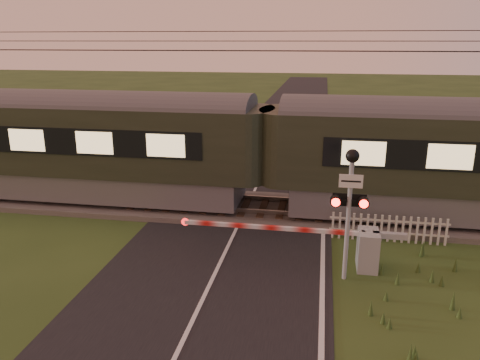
% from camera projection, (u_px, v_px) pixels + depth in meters
% --- Properties ---
extents(ground, '(160.00, 160.00, 0.00)m').
position_uv_depth(ground, '(198.00, 309.00, 10.54)').
color(ground, '#2B4219').
rests_on(ground, ground).
extents(road, '(6.00, 140.00, 0.03)m').
position_uv_depth(road, '(196.00, 315.00, 10.32)').
color(road, black).
rests_on(road, ground).
extents(track_bed, '(140.00, 3.40, 0.39)m').
position_uv_depth(track_bed, '(245.00, 209.00, 16.65)').
color(track_bed, '#47423D').
rests_on(track_bed, ground).
extents(overhead_wires, '(120.00, 0.62, 0.62)m').
position_uv_depth(overhead_wires, '(246.00, 43.00, 15.03)').
color(overhead_wires, black).
rests_on(overhead_wires, ground).
extents(train, '(40.81, 2.81, 3.80)m').
position_uv_depth(train, '(266.00, 152.00, 15.92)').
color(train, slate).
rests_on(train, ground).
extents(boom_gate, '(6.04, 0.81, 1.08)m').
position_uv_depth(boom_gate, '(358.00, 247.00, 12.33)').
color(boom_gate, gray).
rests_on(boom_gate, ground).
extents(crossing_signal, '(0.86, 0.35, 3.38)m').
position_uv_depth(crossing_signal, '(350.00, 192.00, 11.25)').
color(crossing_signal, gray).
rests_on(crossing_signal, ground).
extents(picket_fence, '(3.48, 0.07, 0.84)m').
position_uv_depth(picket_fence, '(388.00, 228.00, 13.98)').
color(picket_fence, silver).
rests_on(picket_fence, ground).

